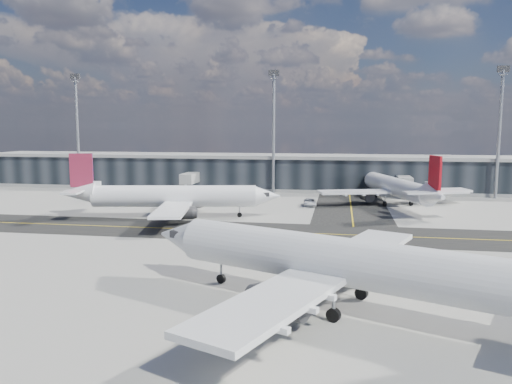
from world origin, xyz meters
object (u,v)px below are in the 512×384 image
at_px(airliner_af, 171,196).
at_px(baggage_tug, 272,237).
at_px(airliner_redtail, 398,188).
at_px(airliner_near, 345,263).
at_px(service_van, 310,202).

bearing_deg(airliner_af, baggage_tug, 40.71).
bearing_deg(airliner_redtail, baggage_tug, -136.25).
bearing_deg(airliner_af, airliner_redtail, 106.23).
xyz_separation_m(airliner_near, service_van, (-6.45, 56.90, -3.44)).
bearing_deg(airliner_af, service_van, 116.25).
height_order(airliner_af, airliner_redtail, airliner_af).
height_order(airliner_af, airliner_near, airliner_near).
bearing_deg(service_van, baggage_tug, -100.40).
distance_m(airliner_redtail, baggage_tug, 41.92).
distance_m(airliner_af, airliner_near, 49.70).
relative_size(airliner_redtail, airliner_near, 0.89).
xyz_separation_m(airliner_redtail, airliner_near, (-10.94, -59.89, 0.55)).
xyz_separation_m(airliner_near, baggage_tug, (-9.56, 23.43, -3.34)).
distance_m(airliner_af, service_van, 28.95).
distance_m(airliner_redtail, airliner_near, 60.88).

